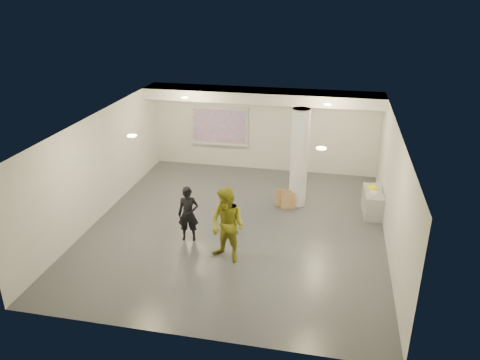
% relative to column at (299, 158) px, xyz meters
% --- Properties ---
extents(floor, '(8.00, 9.00, 0.01)m').
position_rel_column_xyz_m(floor, '(-1.50, -1.80, -1.50)').
color(floor, '#3B3D44').
rests_on(floor, ground).
extents(ceiling, '(8.00, 9.00, 0.01)m').
position_rel_column_xyz_m(ceiling, '(-1.50, -1.80, 1.50)').
color(ceiling, silver).
rests_on(ceiling, floor).
extents(wall_back, '(8.00, 0.01, 3.00)m').
position_rel_column_xyz_m(wall_back, '(-1.50, 2.70, 0.00)').
color(wall_back, beige).
rests_on(wall_back, floor).
extents(wall_front, '(8.00, 0.01, 3.00)m').
position_rel_column_xyz_m(wall_front, '(-1.50, -6.30, 0.00)').
color(wall_front, beige).
rests_on(wall_front, floor).
extents(wall_left, '(0.01, 9.00, 3.00)m').
position_rel_column_xyz_m(wall_left, '(-5.50, -1.80, 0.00)').
color(wall_left, beige).
rests_on(wall_left, floor).
extents(wall_right, '(0.01, 9.00, 3.00)m').
position_rel_column_xyz_m(wall_right, '(2.50, -1.80, 0.00)').
color(wall_right, beige).
rests_on(wall_right, floor).
extents(soffit_band, '(8.00, 1.10, 0.36)m').
position_rel_column_xyz_m(soffit_band, '(-1.50, 2.15, 1.32)').
color(soffit_band, silver).
rests_on(soffit_band, ceiling).
extents(downlight_nw, '(0.22, 0.22, 0.02)m').
position_rel_column_xyz_m(downlight_nw, '(-3.70, 0.70, 1.48)').
color(downlight_nw, '#FFE28F').
rests_on(downlight_nw, ceiling).
extents(downlight_ne, '(0.22, 0.22, 0.02)m').
position_rel_column_xyz_m(downlight_ne, '(0.70, 0.70, 1.48)').
color(downlight_ne, '#FFE28F').
rests_on(downlight_ne, ceiling).
extents(downlight_sw, '(0.22, 0.22, 0.02)m').
position_rel_column_xyz_m(downlight_sw, '(-3.70, -3.30, 1.48)').
color(downlight_sw, '#FFE28F').
rests_on(downlight_sw, ceiling).
extents(downlight_se, '(0.22, 0.22, 0.02)m').
position_rel_column_xyz_m(downlight_se, '(0.70, -3.30, 1.48)').
color(downlight_se, '#FFE28F').
rests_on(downlight_se, ceiling).
extents(column, '(0.52, 0.52, 3.00)m').
position_rel_column_xyz_m(column, '(0.00, 0.00, 0.00)').
color(column, white).
rests_on(column, floor).
extents(projection_screen, '(2.10, 0.13, 1.42)m').
position_rel_column_xyz_m(projection_screen, '(-3.10, 2.65, 0.03)').
color(projection_screen, silver).
rests_on(projection_screen, wall_back).
extents(credenza, '(0.57, 1.25, 0.72)m').
position_rel_column_xyz_m(credenza, '(2.22, -0.19, -1.14)').
color(credenza, '#96999B').
rests_on(credenza, floor).
extents(papers_stack, '(0.29, 0.33, 0.02)m').
position_rel_column_xyz_m(papers_stack, '(2.20, -0.28, -0.78)').
color(papers_stack, white).
rests_on(papers_stack, credenza).
extents(postit_pad, '(0.31, 0.38, 0.03)m').
position_rel_column_xyz_m(postit_pad, '(2.18, 0.03, -0.77)').
color(postit_pad, '#EEE102').
rests_on(postit_pad, credenza).
extents(cardboard_back, '(0.51, 0.18, 0.55)m').
position_rel_column_xyz_m(cardboard_back, '(-0.40, -0.28, -1.23)').
color(cardboard_back, '#A07549').
rests_on(cardboard_back, floor).
extents(cardboard_front, '(0.45, 0.21, 0.48)m').
position_rel_column_xyz_m(cardboard_front, '(-0.24, -0.36, -1.26)').
color(cardboard_front, '#A07549').
rests_on(cardboard_front, floor).
extents(woman, '(0.60, 0.45, 1.49)m').
position_rel_column_xyz_m(woman, '(-2.60, -2.73, -0.75)').
color(woman, black).
rests_on(woman, floor).
extents(man, '(1.13, 1.03, 1.89)m').
position_rel_column_xyz_m(man, '(-1.38, -3.47, -0.56)').
color(man, '#99951F').
rests_on(man, floor).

